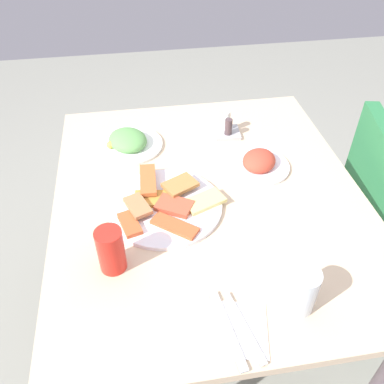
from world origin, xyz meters
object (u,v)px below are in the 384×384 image
Objects in this scene: paper_napkin at (236,329)px; salad_plate_rice at (128,142)px; pide_platter at (165,204)px; condiment_caddy at (227,128)px; soda_can at (111,250)px; drinking_glass at (300,290)px; dining_table at (208,215)px; fork at (228,329)px; spoon at (244,327)px; salad_plate_greens at (259,163)px.

salad_plate_rice is at bearing -164.75° from paper_napkin.
pide_platter is 0.43m from condiment_caddy.
soda_can is 1.07× the size of drinking_glass.
drinking_glass is at bearing 17.03° from dining_table.
soda_can is 0.45m from drinking_glass.
drinking_glass is 0.72m from condiment_caddy.
spoon is at bearing 82.48° from fork.
salad_plate_greens is 0.51m from drinking_glass.
salad_plate_greens is at bearing 113.82° from pide_platter.
spoon reaches higher than dining_table.
salad_plate_greens is 0.58m from spoon.
spoon is at bearing -19.22° from salad_plate_greens.
drinking_glass reaches higher than pide_platter.
soda_can reaches higher than salad_plate_greens.
condiment_caddy is (-0.75, 0.17, 0.02)m from fork.
salad_plate_greens is 0.21m from condiment_caddy.
soda_can is 0.36m from spoon.
fork is (0.55, -0.23, -0.01)m from salad_plate_greens.
dining_table is 11.24× the size of condiment_caddy.
condiment_caddy reaches higher than fork.
fork is (0.22, 0.24, -0.06)m from soda_can.
pide_platter is 3.55× the size of condiment_caddy.
pide_platter is 0.35m from salad_plate_greens.
fork is at bearing -12.70° from condiment_caddy.
dining_table is 0.45m from drinking_glass.
fork is (0.41, 0.09, -0.01)m from pide_platter.
salad_plate_rice is (-0.19, -0.41, -0.00)m from salad_plate_greens.
condiment_caddy reaches higher than paper_napkin.
fork is at bearing -22.51° from salad_plate_greens.
spoon is (0.00, 0.02, 0.00)m from paper_napkin.
paper_napkin reaches higher than dining_table.
soda_can reaches higher than spoon.
paper_napkin is 0.02m from fork.
condiment_caddy is at bearing 158.21° from dining_table.
fork is at bearing 47.97° from soda_can.
dining_table is 4.62× the size of salad_plate_rice.
pide_platter is 0.42m from fork.
salad_plate_greens is at bearing 65.62° from salad_plate_rice.
fork is (0.73, 0.18, -0.01)m from salad_plate_rice.
pide_platter is at bearing -36.88° from condiment_caddy.
dining_table is 8.87× the size of soda_can.
condiment_caddy is (-0.75, 0.15, 0.02)m from paper_napkin.
salad_plate_rice is 2.05× the size of drinking_glass.
salad_plate_rice is 0.76m from spoon.
pide_platter is 0.25m from soda_can.
salad_plate_greens is 1.63× the size of soda_can.
paper_napkin is at bearing -3.54° from dining_table.
paper_napkin is (0.22, 0.26, -0.06)m from soda_can.
spoon reaches higher than paper_napkin.
salad_plate_greens reaches higher than spoon.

